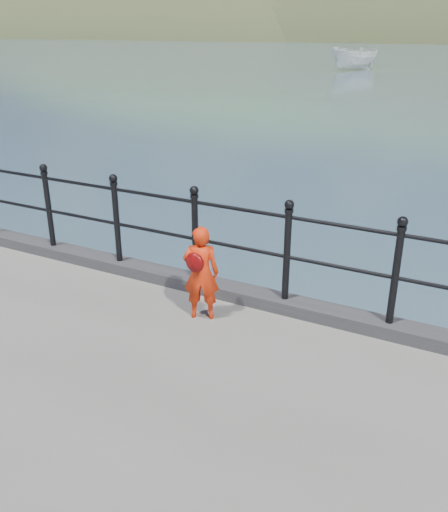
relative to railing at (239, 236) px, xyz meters
The scene contains 5 objects.
ground 1.83m from the railing, 90.00° to the left, with size 600.00×600.00×0.00m, color #2D4251.
kerb 0.75m from the railing, 140.53° to the right, with size 60.00×0.30×0.15m, color #28282B.
railing is the anchor object (origin of this frame).
child 0.68m from the railing, 106.19° to the right, with size 0.47×0.40×1.10m.
launch_white 53.91m from the railing, 103.69° to the left, with size 2.22×5.91×2.28m, color white.
Camera 1 is at (2.58, -5.46, 4.07)m, focal length 38.00 mm.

